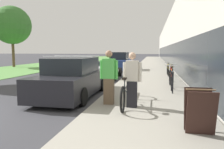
# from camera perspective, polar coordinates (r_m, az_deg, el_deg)

# --- Properties ---
(sidewalk_slab) EXTENTS (3.43, 70.00, 0.11)m
(sidewalk_slab) POSITION_cam_1_polar(r_m,az_deg,el_deg) (25.75, 10.47, 2.36)
(sidewalk_slab) COLOR gray
(sidewalk_slab) RESTS_ON ground
(storefront_facade) EXTENTS (10.01, 70.00, 5.80)m
(storefront_facade) POSITION_cam_1_polar(r_m,az_deg,el_deg) (34.36, 22.10, 7.71)
(storefront_facade) COLOR #BCB7AD
(storefront_facade) RESTS_ON ground
(lawn_strip) EXTENTS (7.04, 70.00, 0.03)m
(lawn_strip) POSITION_cam_1_polar(r_m,az_deg,el_deg) (32.27, -12.02, 3.03)
(lawn_strip) COLOR #5B9347
(lawn_strip) RESTS_ON ground
(tandem_bicycle) EXTENTS (0.52, 2.78, 0.91)m
(tandem_bicycle) POSITION_cam_1_polar(r_m,az_deg,el_deg) (6.83, 3.99, -4.45)
(tandem_bicycle) COLOR black
(tandem_bicycle) RESTS_ON sidewalk_slab
(person_rider) EXTENTS (0.55, 0.21, 1.61)m
(person_rider) POSITION_cam_1_polar(r_m,az_deg,el_deg) (6.39, 5.27, -1.38)
(person_rider) COLOR black
(person_rider) RESTS_ON sidewalk_slab
(person_bystander) EXTENTS (0.57, 0.22, 1.66)m
(person_bystander) POSITION_cam_1_polar(r_m,az_deg,el_deg) (6.72, -0.81, -0.75)
(person_bystander) COLOR brown
(person_bystander) RESTS_ON sidewalk_slab
(bike_rack_hoop) EXTENTS (0.05, 0.60, 0.84)m
(bike_rack_hoop) POSITION_cam_1_polar(r_m,az_deg,el_deg) (9.00, 15.47, -1.26)
(bike_rack_hoop) COLOR black
(bike_rack_hoop) RESTS_ON sidewalk_slab
(cruiser_bike_nearest) EXTENTS (0.52, 1.73, 0.97)m
(cruiser_bike_nearest) POSITION_cam_1_polar(r_m,az_deg,el_deg) (10.36, 15.15, -0.89)
(cruiser_bike_nearest) COLOR black
(cruiser_bike_nearest) RESTS_ON sidewalk_slab
(cruiser_bike_middle) EXTENTS (0.52, 1.86, 0.91)m
(cruiser_bike_middle) POSITION_cam_1_polar(r_m,az_deg,el_deg) (12.55, 15.26, 0.23)
(cruiser_bike_middle) COLOR black
(cruiser_bike_middle) RESTS_ON sidewalk_slab
(cruiser_bike_farthest) EXTENTS (0.52, 1.66, 0.87)m
(cruiser_bike_farthest) POSITION_cam_1_polar(r_m,az_deg,el_deg) (14.97, 14.40, 1.14)
(cruiser_bike_farthest) COLOR black
(cruiser_bike_farthest) RESTS_ON sidewalk_slab
(sandwich_board_sign) EXTENTS (0.56, 0.56, 0.90)m
(sandwich_board_sign) POSITION_cam_1_polar(r_m,az_deg,el_deg) (4.79, 21.95, -8.78)
(sandwich_board_sign) COLOR #331E19
(sandwich_board_sign) RESTS_ON sidewalk_slab
(parked_sedan_curbside) EXTENTS (1.88, 4.39, 1.56)m
(parked_sedan_curbside) POSITION_cam_1_polar(r_m,az_deg,el_deg) (8.49, -10.28, -1.14)
(parked_sedan_curbside) COLOR black
(parked_sedan_curbside) RESTS_ON ground
(vintage_roadster_curbside) EXTENTS (1.85, 4.26, 1.02)m
(vintage_roadster_curbside) POSITION_cam_1_polar(r_m,az_deg,el_deg) (13.96, -2.02, 0.85)
(vintage_roadster_curbside) COLOR silver
(vintage_roadster_curbside) RESTS_ON ground
(parked_sedan_far) EXTENTS (1.74, 4.15, 1.62)m
(parked_sedan_far) POSITION_cam_1_polar(r_m,az_deg,el_deg) (19.36, 1.98, 3.21)
(parked_sedan_far) COLOR navy
(parked_sedan_far) RESTS_ON ground
(street_tree_far) EXTENTS (3.97, 3.97, 6.40)m
(street_tree_far) POSITION_cam_1_polar(r_m,az_deg,el_deg) (25.74, -24.68, 11.61)
(street_tree_far) COLOR brown
(street_tree_far) RESTS_ON ground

